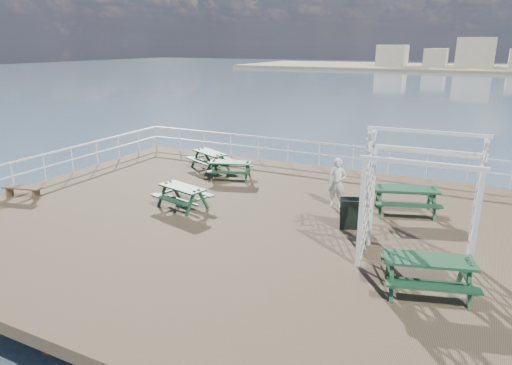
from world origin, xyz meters
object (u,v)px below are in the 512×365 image
object	(u,v)px
picnic_table_b	(210,156)
picnic_table_c	(406,195)
flat_bench_near	(22,190)
trellis_arbor	(419,207)
picnic_table_d	(182,192)
person	(337,183)
picnic_table_a	(231,166)
picnic_table_e	(428,268)

from	to	relation	value
picnic_table_b	picnic_table_c	world-z (taller)	picnic_table_c
flat_bench_near	trellis_arbor	xyz separation A→B (m)	(12.89, 0.93, 1.16)
picnic_table_d	person	bearing A→B (deg)	41.43
picnic_table_d	flat_bench_near	xyz separation A→B (m)	(-5.50, -1.73, -0.21)
picnic_table_d	picnic_table_a	bearing A→B (deg)	107.78
picnic_table_c	person	xyz separation A→B (m)	(-2.11, -0.41, 0.21)
picnic_table_e	trellis_arbor	xyz separation A→B (m)	(-0.44, 1.27, 0.89)
picnic_table_a	person	xyz separation A→B (m)	(4.71, -1.29, 0.31)
picnic_table_e	trellis_arbor	distance (m)	1.61
picnic_table_c	picnic_table_d	bearing A→B (deg)	-176.12
picnic_table_b	person	distance (m)	6.63
picnic_table_c	picnic_table_a	bearing A→B (deg)	154.17
picnic_table_c	picnic_table_d	xyz separation A→B (m)	(-6.60, -2.72, -0.09)
picnic_table_d	person	world-z (taller)	person
picnic_table_a	trellis_arbor	size ratio (longest dim) A/B	0.59
picnic_table_b	picnic_table_e	bearing A→B (deg)	-9.00
picnic_table_a	picnic_table_e	bearing A→B (deg)	-52.99
picnic_table_a	person	distance (m)	4.90
flat_bench_near	person	size ratio (longest dim) A/B	0.90
person	picnic_table_b	bearing A→B (deg)	157.43
picnic_table_a	picnic_table_b	distance (m)	1.79
picnic_table_e	flat_bench_near	xyz separation A→B (m)	(-13.33, 0.34, -0.27)
picnic_table_d	person	size ratio (longest dim) A/B	1.19
picnic_table_d	trellis_arbor	bearing A→B (deg)	8.03
trellis_arbor	picnic_table_c	bearing A→B (deg)	100.65
picnic_table_a	person	bearing A→B (deg)	-33.12
trellis_arbor	person	size ratio (longest dim) A/B	2.02
picnic_table_a	picnic_table_b	xyz separation A→B (m)	(-1.54, 0.92, 0.03)
picnic_table_a	picnic_table_e	world-z (taller)	picnic_table_e
picnic_table_e	flat_bench_near	distance (m)	13.34
picnic_table_b	picnic_table_e	world-z (taller)	picnic_table_e
picnic_table_e	picnic_table_c	bearing A→B (deg)	88.23
picnic_table_b	person	size ratio (longest dim) A/B	1.32
trellis_arbor	person	world-z (taller)	trellis_arbor
picnic_table_c	picnic_table_e	bearing A→B (deg)	-94.08
picnic_table_b	flat_bench_near	size ratio (longest dim) A/B	1.48
picnic_table_c	trellis_arbor	xyz separation A→B (m)	(0.79, -3.52, 0.86)
picnic_table_c	picnic_table_b	bearing A→B (deg)	149.40
picnic_table_a	picnic_table_d	size ratio (longest dim) A/B	1.01
picnic_table_b	picnic_table_a	bearing A→B (deg)	-5.30
flat_bench_near	trellis_arbor	distance (m)	12.97
picnic_table_b	trellis_arbor	bearing A→B (deg)	-4.69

